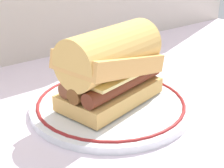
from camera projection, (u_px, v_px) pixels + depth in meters
The scene contains 3 objects.
ground_plane at pixel (109, 107), 0.58m from camera, with size 1.50×1.50×0.00m, color silver.
plate at pixel (112, 104), 0.57m from camera, with size 0.28×0.28×0.01m.
sausage_sandwich at pixel (112, 65), 0.54m from camera, with size 0.20×0.13×0.13m.
Camera 1 is at (-0.31, -0.41, 0.27)m, focal length 52.85 mm.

